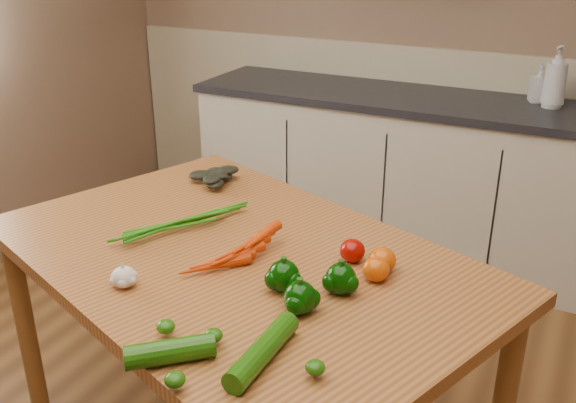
# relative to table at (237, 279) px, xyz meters

# --- Properties ---
(room) EXTENTS (4.04, 5.04, 2.64)m
(room) POSITION_rel_table_xyz_m (0.06, -0.21, 0.52)
(room) COLOR brown
(room) RESTS_ON ground
(counter_run) EXTENTS (2.84, 0.64, 1.14)m
(counter_run) POSITION_rel_table_xyz_m (0.27, 1.81, -0.27)
(counter_run) COLOR beige
(counter_run) RESTS_ON ground
(table) EXTENTS (1.78, 1.46, 0.82)m
(table) POSITION_rel_table_xyz_m (0.00, 0.00, 0.00)
(table) COLOR #A76230
(table) RESTS_ON ground
(soap_bottle_a) EXTENTS (0.13, 0.13, 0.30)m
(soap_bottle_a) POSITION_rel_table_xyz_m (0.69, 1.87, 0.32)
(soap_bottle_a) COLOR silver
(soap_bottle_a) RESTS_ON counter_run
(soap_bottle_b) EXTENTS (0.11, 0.11, 0.19)m
(soap_bottle_b) POSITION_rel_table_xyz_m (0.61, 1.96, 0.27)
(soap_bottle_b) COLOR silver
(soap_bottle_b) RESTS_ON counter_run
(carrot_bunch) EXTENTS (0.34, 0.31, 0.08)m
(carrot_bunch) POSITION_rel_table_xyz_m (-0.05, -0.00, 0.13)
(carrot_bunch) COLOR #DE3A05
(carrot_bunch) RESTS_ON table
(leafy_greens) EXTENTS (0.22, 0.20, 0.11)m
(leafy_greens) POSITION_rel_table_xyz_m (-0.37, 0.46, 0.15)
(leafy_greens) COLOR black
(leafy_greens) RESTS_ON table
(garlic_bulb) EXTENTS (0.07, 0.07, 0.06)m
(garlic_bulb) POSITION_rel_table_xyz_m (-0.17, -0.30, 0.12)
(garlic_bulb) COLOR white
(garlic_bulb) RESTS_ON table
(pepper_a) EXTENTS (0.09, 0.09, 0.09)m
(pepper_a) POSITION_rel_table_xyz_m (0.23, -0.13, 0.13)
(pepper_a) COLOR #053202
(pepper_a) RESTS_ON table
(pepper_b) EXTENTS (0.08, 0.08, 0.08)m
(pepper_b) POSITION_rel_table_xyz_m (0.37, -0.07, 0.13)
(pepper_b) COLOR #053202
(pepper_b) RESTS_ON table
(pepper_c) EXTENTS (0.08, 0.08, 0.08)m
(pepper_c) POSITION_rel_table_xyz_m (0.31, -0.21, 0.13)
(pepper_c) COLOR #053202
(pepper_c) RESTS_ON table
(tomato_a) EXTENTS (0.07, 0.07, 0.07)m
(tomato_a) POSITION_rel_table_xyz_m (0.33, 0.11, 0.13)
(tomato_a) COLOR #940902
(tomato_a) RESTS_ON table
(tomato_b) EXTENTS (0.08, 0.08, 0.07)m
(tomato_b) POSITION_rel_table_xyz_m (0.43, 0.09, 0.13)
(tomato_b) COLOR #D34A05
(tomato_b) RESTS_ON table
(tomato_c) EXTENTS (0.08, 0.08, 0.07)m
(tomato_c) POSITION_rel_table_xyz_m (0.43, 0.03, 0.13)
(tomato_c) COLOR #D34A05
(tomato_c) RESTS_ON table
(zucchini_a) EXTENTS (0.06, 0.26, 0.06)m
(zucchini_a) POSITION_rel_table_xyz_m (0.32, -0.42, 0.12)
(zucchini_a) COLOR #184B08
(zucchini_a) RESTS_ON table
(zucchini_b) EXTENTS (0.19, 0.18, 0.06)m
(zucchini_b) POSITION_rel_table_xyz_m (0.14, -0.52, 0.12)
(zucchini_b) COLOR #184B08
(zucchini_b) RESTS_ON table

